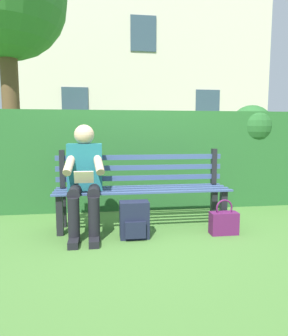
% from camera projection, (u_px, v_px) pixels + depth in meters
% --- Properties ---
extents(ground, '(60.00, 60.00, 0.00)m').
position_uv_depth(ground, '(143.00, 227.00, 3.57)').
color(ground, '#477533').
extents(park_bench, '(2.01, 0.46, 0.91)m').
position_uv_depth(park_bench, '(142.00, 187.00, 3.58)').
color(park_bench, black).
rests_on(park_bench, ground).
extents(person_seated, '(0.44, 0.73, 1.19)m').
position_uv_depth(person_seated, '(85.00, 176.00, 3.30)').
color(person_seated, '#1E6672').
rests_on(person_seated, ground).
extents(hedge_backdrop, '(4.62, 0.79, 1.52)m').
position_uv_depth(hedge_backdrop, '(163.00, 156.00, 4.65)').
color(hedge_backdrop, '#265B28').
rests_on(hedge_backdrop, ground).
extents(tree, '(2.42, 2.31, 4.81)m').
position_uv_depth(tree, '(1.00, 3.00, 5.85)').
color(tree, brown).
rests_on(tree, ground).
extents(building_facade, '(9.50, 2.78, 7.24)m').
position_uv_depth(building_facade, '(139.00, 68.00, 11.99)').
color(building_facade, beige).
rests_on(building_facade, ground).
extents(backpack, '(0.30, 0.25, 0.39)m').
position_uv_depth(backpack, '(134.00, 220.00, 3.20)').
color(backpack, '#191E33').
rests_on(backpack, ground).
extents(handbag, '(0.30, 0.14, 0.39)m').
position_uv_depth(handbag, '(224.00, 222.00, 3.32)').
color(handbag, '#59194C').
rests_on(handbag, ground).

